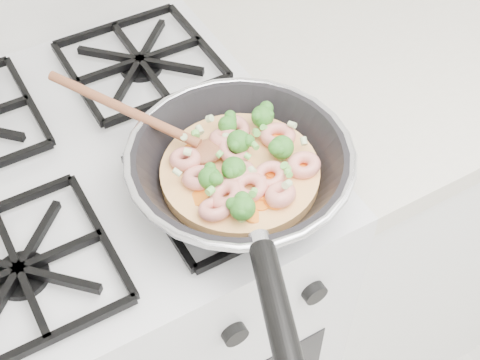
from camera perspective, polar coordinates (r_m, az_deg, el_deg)
stove at (r=1.35m, az=-9.57°, el=-10.98°), size 0.60×0.60×0.92m
counter_right at (r=1.65m, az=16.69°, el=1.32°), size 1.00×0.60×0.90m
skillet at (r=0.88m, az=0.02°, el=0.97°), size 0.33×0.57×0.09m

